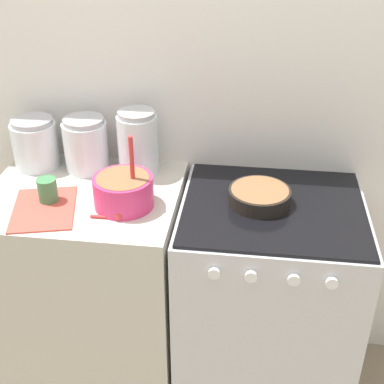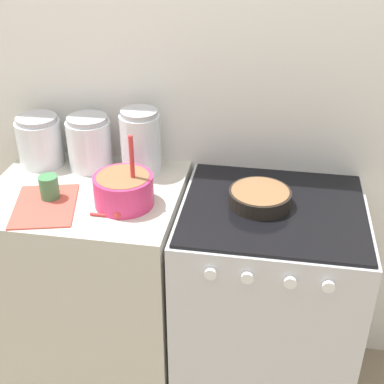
% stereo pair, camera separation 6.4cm
% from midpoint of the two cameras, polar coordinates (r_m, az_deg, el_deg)
% --- Properties ---
extents(wall_back, '(4.44, 0.05, 2.40)m').
position_cam_midpoint_polar(wall_back, '(2.12, -1.21, 10.17)').
color(wall_back, white).
rests_on(wall_back, ground_plane).
extents(countertop_cabinet, '(0.72, 0.60, 0.92)m').
position_cam_midpoint_polar(countertop_cabinet, '(2.30, -11.29, -10.08)').
color(countertop_cabinet, beige).
rests_on(countertop_cabinet, ground_plane).
extents(stove, '(0.67, 0.62, 0.92)m').
position_cam_midpoint_polar(stove, '(2.20, 6.95, -11.75)').
color(stove, silver).
rests_on(stove, ground_plane).
extents(mixing_bowl, '(0.21, 0.21, 0.27)m').
position_cam_midpoint_polar(mixing_bowl, '(1.90, -8.29, 0.24)').
color(mixing_bowl, '#E0336B').
rests_on(mixing_bowl, countertop_cabinet).
extents(baking_pan, '(0.22, 0.22, 0.06)m').
position_cam_midpoint_polar(baking_pan, '(1.92, 6.27, -0.41)').
color(baking_pan, black).
rests_on(baking_pan, stove).
extents(storage_jar_left, '(0.18, 0.18, 0.20)m').
position_cam_midpoint_polar(storage_jar_left, '(2.24, -17.13, 4.67)').
color(storage_jar_left, silver).
rests_on(storage_jar_left, countertop_cabinet).
extents(storage_jar_middle, '(0.17, 0.17, 0.22)m').
position_cam_midpoint_polar(storage_jar_middle, '(2.16, -12.05, 4.62)').
color(storage_jar_middle, silver).
rests_on(storage_jar_middle, countertop_cabinet).
extents(storage_jar_right, '(0.16, 0.16, 0.26)m').
position_cam_midpoint_polar(storage_jar_right, '(2.10, -6.65, 4.80)').
color(storage_jar_right, silver).
rests_on(storage_jar_right, countertop_cabinet).
extents(tin_can, '(0.07, 0.07, 0.09)m').
position_cam_midpoint_polar(tin_can, '(1.98, -16.04, 0.14)').
color(tin_can, '#3F7F4C').
rests_on(tin_can, countertop_cabinet).
extents(recipe_page, '(0.28, 0.33, 0.01)m').
position_cam_midpoint_polar(recipe_page, '(1.96, -16.43, -1.74)').
color(recipe_page, '#CC4C3F').
rests_on(recipe_page, countertop_cabinet).
extents(measuring_spoon, '(0.12, 0.04, 0.04)m').
position_cam_midpoint_polar(measuring_spoon, '(1.85, -9.14, -2.51)').
color(measuring_spoon, red).
rests_on(measuring_spoon, countertop_cabinet).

